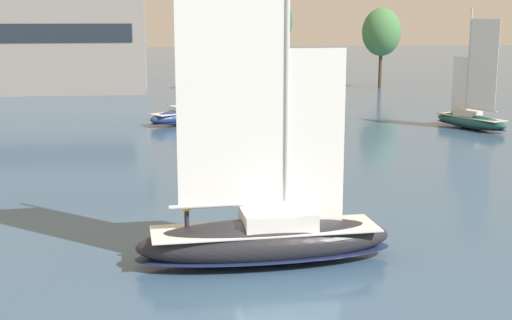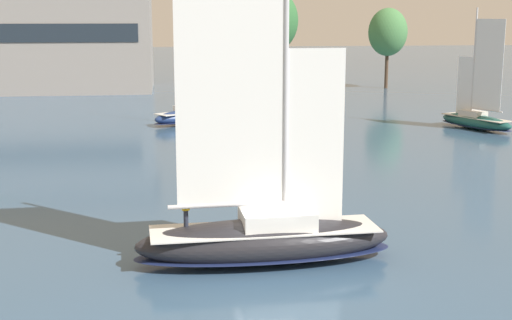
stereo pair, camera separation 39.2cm
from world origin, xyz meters
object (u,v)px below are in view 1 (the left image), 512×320
at_px(sailboat_moored_mid_channel, 187,115).
at_px(sailboat_moored_near_marina, 471,119).
at_px(sailboat_main, 266,235).
at_px(tree_shore_center, 267,21).
at_px(tree_shore_left, 381,32).

bearing_deg(sailboat_moored_mid_channel, sailboat_moored_near_marina, -14.28).
xyz_separation_m(sailboat_main, sailboat_moored_mid_channel, (-1.87, 39.62, -0.38)).
xyz_separation_m(sailboat_moored_near_marina, sailboat_moored_mid_channel, (-25.78, 6.56, -0.10)).
height_order(tree_shore_center, sailboat_main, sailboat_main).
distance_m(tree_shore_center, sailboat_main, 65.95).
height_order(tree_shore_center, sailboat_moored_near_marina, tree_shore_center).
height_order(tree_shore_left, tree_shore_center, tree_shore_center).
relative_size(sailboat_moored_near_marina, sailboat_moored_mid_channel, 0.93).
bearing_deg(tree_shore_center, sailboat_main, -98.50).
relative_size(sailboat_main, sailboat_moored_mid_channel, 1.29).
bearing_deg(sailboat_moored_mid_channel, tree_shore_center, 65.31).
relative_size(tree_shore_left, tree_shore_center, 0.83).
bearing_deg(sailboat_moored_mid_channel, tree_shore_left, 46.23).
bearing_deg(tree_shore_center, sailboat_moored_mid_channel, -114.69).
bearing_deg(sailboat_main, sailboat_moored_near_marina, 54.12).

